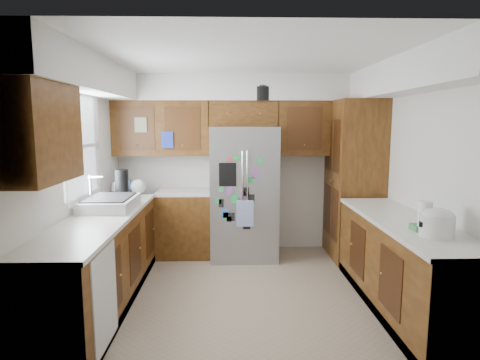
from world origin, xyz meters
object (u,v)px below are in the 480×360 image
at_px(fridge, 244,193).
at_px(paper_towel, 425,217).
at_px(rice_cooker, 437,222).
at_px(pantry, 354,180).

distance_m(fridge, paper_towel, 2.58).
height_order(fridge, rice_cooker, fridge).
bearing_deg(fridge, rice_cooker, -56.53).
relative_size(pantry, fridge, 1.19).
bearing_deg(rice_cooker, pantry, 89.99).
xyz_separation_m(fridge, rice_cooker, (1.50, -2.27, 0.14)).
relative_size(fridge, rice_cooker, 6.39).
relative_size(pantry, paper_towel, 8.15).
relative_size(rice_cooker, paper_towel, 1.07).
xyz_separation_m(pantry, fridge, (-1.50, 0.05, -0.17)).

